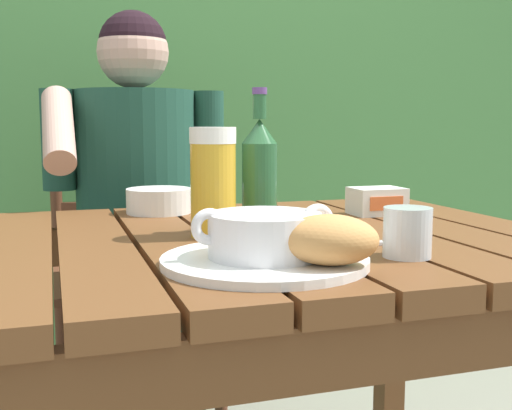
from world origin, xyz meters
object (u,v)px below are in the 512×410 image
person_eating (137,201)px  butter_tub (377,201)px  chair_near_diner (132,266)px  serving_plate (265,261)px  table_knife (340,245)px  beer_bottle (259,172)px  diner_bowl (159,201)px  water_glass_small (407,232)px  bread_roll (330,240)px  beer_glass (214,182)px  soup_bowl (265,234)px

person_eating → butter_tub: bearing=-48.8°
chair_near_diner → person_eating: bearing=-90.8°
serving_plate → table_knife: serving_plate is taller
chair_near_diner → serving_plate: chair_near_diner is taller
beer_bottle → diner_bowl: beer_bottle is taller
table_knife → water_glass_small: bearing=-55.1°
bread_roll → diner_bowl: size_ratio=1.11×
beer_glass → beer_bottle: beer_bottle is taller
serving_plate → beer_glass: beer_glass is taller
bread_roll → table_knife: 0.18m
person_eating → water_glass_small: person_eating is taller
serving_plate → bread_roll: bearing=-49.4°
serving_plate → beer_bottle: (0.08, 0.27, 0.10)m
diner_bowl → beer_glass: bearing=-82.5°
chair_near_diner → diner_bowl: bearing=-90.0°
diner_bowl → person_eating: bearing=90.5°
chair_near_diner → beer_bottle: bearing=-80.5°
chair_near_diner → serving_plate: bearing=-87.1°
beer_bottle → table_knife: 0.23m
diner_bowl → water_glass_small: bearing=-64.6°
chair_near_diner → water_glass_small: chair_near_diner is taller
beer_bottle → water_glass_small: 0.32m
beer_glass → water_glass_small: beer_glass is taller
chair_near_diner → person_eating: (-0.00, -0.20, 0.22)m
butter_tub → beer_bottle: bearing=-159.0°
serving_plate → beer_glass: size_ratio=1.53×
butter_tub → table_knife: size_ratio=0.69×
bread_roll → diner_bowl: bearing=100.7°
chair_near_diner → table_knife: size_ratio=6.49×
beer_glass → butter_tub: bearing=21.5°
person_eating → serving_plate: (0.06, -0.89, 0.02)m
chair_near_diner → water_glass_small: size_ratio=14.02×
person_eating → soup_bowl: person_eating is taller
bread_roll → beer_glass: (-0.08, 0.30, 0.05)m
bread_roll → table_knife: size_ratio=0.99×
table_knife → diner_bowl: (-0.21, 0.48, 0.02)m
beer_glass → person_eating: bearing=93.9°
chair_near_diner → soup_bowl: 1.13m
water_glass_small → table_knife: size_ratio=0.46×
table_knife → beer_bottle: bearing=109.4°
soup_bowl → butter_tub: size_ratio=1.88×
serving_plate → table_knife: (0.15, 0.08, -0.00)m
person_eating → beer_bottle: 0.65m
bread_roll → beer_bottle: (0.02, 0.35, 0.06)m
chair_near_diner → soup_bowl: bearing=-87.1°
person_eating → diner_bowl: size_ratio=8.75×
butter_tub → bread_roll: bearing=-124.8°
butter_tub → diner_bowl: bearing=159.4°
bread_roll → diner_bowl: (-0.12, 0.63, -0.02)m
water_glass_small → diner_bowl: water_glass_small is taller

